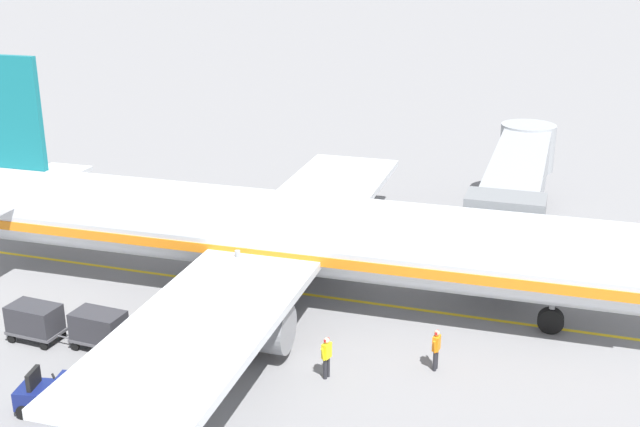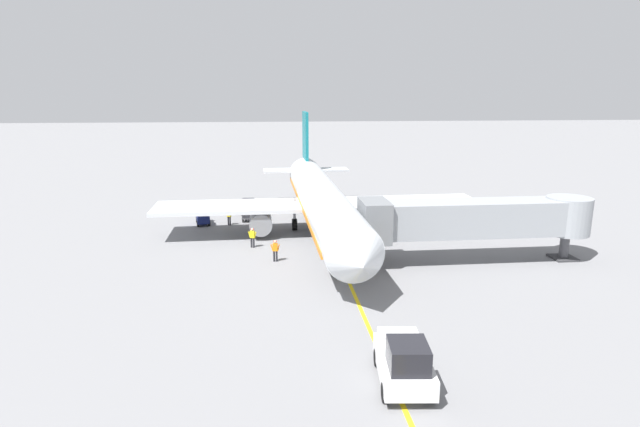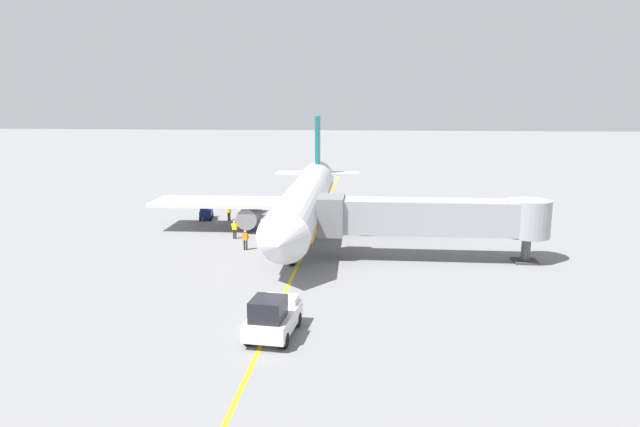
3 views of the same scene
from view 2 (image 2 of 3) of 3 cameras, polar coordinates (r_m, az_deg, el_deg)
The scene contains 11 objects.
ground_plane at distance 47.68m, azimuth 0.69°, elevation -1.85°, with size 400.00×400.00×0.00m, color slate.
gate_lead_in_line at distance 47.67m, azimuth 0.69°, elevation -1.85°, with size 0.24×80.00×0.01m, color gold.
parked_airliner at distance 45.40m, azimuth 0.10°, elevation 1.51°, with size 30.10×37.26×10.63m.
jet_bridge at distance 39.49m, azimuth 17.46°, elevation -0.51°, with size 17.82×3.50×4.98m.
pushback_tractor at distance 23.19m, azimuth 9.56°, elevation -16.30°, with size 2.62×4.59×2.40m.
baggage_tug_lead at distance 50.82m, azimuth -13.21°, elevation -0.42°, with size 1.68×2.68×1.62m.
baggage_cart_front at distance 51.48m, azimuth -8.09°, elevation 0.25°, with size 1.44×2.94×1.58m.
baggage_cart_second_in_train at distance 54.30m, azimuth -8.24°, elevation 0.92°, with size 1.44×2.94×1.58m.
ground_crew_wing_walker at distance 42.29m, azimuth -7.72°, elevation -2.62°, with size 0.72×0.34×1.69m.
ground_crew_loader at distance 38.59m, azimuth -5.13°, elevation -4.12°, with size 0.73×0.28×1.69m.
ground_crew_marshaller at distance 49.96m, azimuth -10.34°, elevation -0.24°, with size 0.69×0.38×1.69m.
Camera 2 is at (5.28, 45.70, 12.50)m, focal length 28.06 mm.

